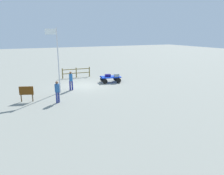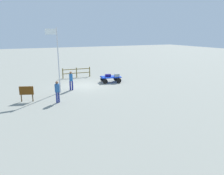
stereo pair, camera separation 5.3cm
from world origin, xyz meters
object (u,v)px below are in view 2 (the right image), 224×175
(worker_trailing, at_px, (57,90))
(flagpole, at_px, (57,56))
(luggage_cart, at_px, (110,78))
(signboard, at_px, (26,92))
(suitcase_maroon, at_px, (108,75))
(worker_lead, at_px, (71,79))
(suitcase_navy, at_px, (117,75))

(worker_trailing, relative_size, flagpole, 0.30)
(luggage_cart, distance_m, signboard, 9.43)
(worker_trailing, xyz_separation_m, signboard, (2.15, -1.31, -0.22))
(worker_trailing, bearing_deg, signboard, -31.34)
(suitcase_maroon, bearing_deg, worker_lead, 18.80)
(luggage_cart, bearing_deg, suitcase_maroon, -6.21)
(luggage_cart, height_order, worker_trailing, worker_trailing)
(suitcase_maroon, bearing_deg, luggage_cart, 173.79)
(suitcase_maroon, height_order, suitcase_navy, suitcase_navy)
(luggage_cart, distance_m, suitcase_navy, 0.78)
(suitcase_navy, xyz_separation_m, worker_lead, (5.27, 1.04, 0.23))
(worker_trailing, distance_m, signboard, 2.53)
(worker_trailing, height_order, flagpole, flagpole)
(worker_trailing, bearing_deg, suitcase_maroon, -142.89)
(luggage_cart, xyz_separation_m, worker_lead, (4.72, 1.48, 0.56))
(luggage_cart, height_order, flagpole, flagpole)
(suitcase_navy, relative_size, worker_trailing, 0.33)
(signboard, bearing_deg, suitcase_navy, -162.06)
(luggage_cart, relative_size, worker_lead, 1.30)
(suitcase_maroon, xyz_separation_m, worker_lead, (4.44, 1.51, 0.26))
(worker_lead, relative_size, signboard, 1.46)
(luggage_cart, xyz_separation_m, signboard, (8.77, 3.46, 0.33))
(luggage_cart, xyz_separation_m, suitcase_maroon, (0.28, -0.03, 0.30))
(luggage_cart, relative_size, worker_trailing, 1.36)
(suitcase_navy, distance_m, worker_lead, 5.38)
(suitcase_maroon, height_order, signboard, signboard)
(suitcase_maroon, xyz_separation_m, worker_trailing, (6.34, 4.79, 0.24))
(worker_lead, xyz_separation_m, worker_trailing, (1.90, 3.28, -0.02))
(suitcase_maroon, distance_m, worker_lead, 4.70)
(suitcase_maroon, bearing_deg, suitcase_navy, 150.51)
(luggage_cart, relative_size, flagpole, 0.41)
(luggage_cart, relative_size, suitcase_maroon, 3.57)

